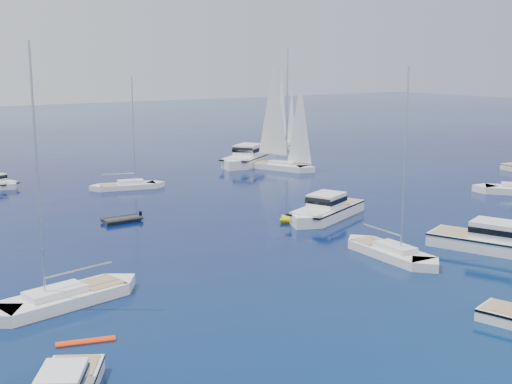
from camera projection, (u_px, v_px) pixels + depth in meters
ground at (473, 292)px, 42.78m from camera, size 400.00×400.00×0.00m
motor_cruiser_right at (497, 251)px, 51.96m from camera, size 7.30×11.88×2.99m
motor_cruiser_centre at (325, 218)px, 62.85m from camera, size 11.78×7.60×2.97m
motor_cruiser_distant at (248, 164)px, 95.39m from camera, size 13.70×11.16×3.60m
sailboat_fore at (391, 257)px, 50.45m from camera, size 3.10×10.15×14.74m
sailboat_mid_l at (63, 304)px, 40.60m from camera, size 11.41×4.94×16.26m
sailboat_centre at (128, 189)px, 77.25m from camera, size 9.38×4.60×13.34m
sailboat_sails_r at (280, 169)px, 91.09m from camera, size 7.18×11.70×16.83m
sailboat_sails_far at (284, 147)px, 114.18m from camera, size 4.03×10.12×14.48m
tender_yellow at (300, 222)px, 61.27m from camera, size 4.16×4.03×0.95m
tender_grey_far at (122, 222)px, 61.44m from camera, size 3.74×2.07×0.95m
kayak_orange at (86, 343)px, 35.12m from camera, size 3.10×1.40×0.30m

